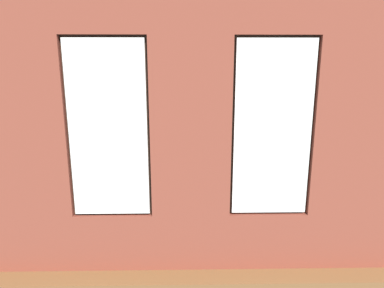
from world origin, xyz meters
name	(u,v)px	position (x,y,z in m)	size (l,w,h in m)	color
ground_plane	(189,199)	(0.00, 0.00, -0.05)	(6.43, 5.41, 0.10)	brown
brick_wall_with_windows	(191,147)	(0.00, 2.33, 1.56)	(5.83, 0.30, 3.18)	brown
white_wall_right	(25,116)	(2.87, 0.20, 1.59)	(0.10, 4.41, 3.18)	white
couch_by_window	(152,219)	(0.55, 1.68, 0.33)	(2.05, 0.87, 0.80)	black
couch_left	(317,192)	(-2.22, 0.66, 0.33)	(1.03, 1.99, 0.80)	black
coffee_table	(198,183)	(-0.17, 0.24, 0.36)	(1.46, 0.88, 0.40)	olive
cup_ceramic	(219,175)	(-0.57, 0.08, 0.45)	(0.08, 0.08, 0.09)	#B23D38
table_plant_small	(174,177)	(0.26, 0.37, 0.51)	(0.14, 0.14, 0.21)	beige
remote_black	(198,180)	(-0.17, 0.24, 0.41)	(0.05, 0.17, 0.02)	black
media_console	(59,180)	(2.57, -0.26, 0.26)	(0.95, 0.42, 0.51)	black
tv_flatscreen	(56,147)	(2.57, -0.26, 0.92)	(1.24, 0.20, 0.81)	black
papasan_chair	(172,157)	(0.36, -1.22, 0.45)	(1.13, 1.13, 0.70)	olive
potted_plant_corner_far_left	(360,194)	(-2.36, 1.78, 0.73)	(0.82, 0.77, 1.31)	#47423D
potted_plant_corner_near_left	(287,143)	(-2.37, -1.71, 0.64)	(0.58, 0.58, 0.95)	#9E5638
potted_plant_mid_room_small	(218,157)	(-0.65, -1.14, 0.46)	(0.41, 0.41, 0.65)	#9E5638
potted_plant_foreground_right	(91,139)	(2.27, -1.67, 0.76)	(0.79, 0.77, 1.27)	gray
potted_plant_between_couches	(255,201)	(-0.93, 1.63, 0.58)	(0.57, 0.57, 0.91)	beige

